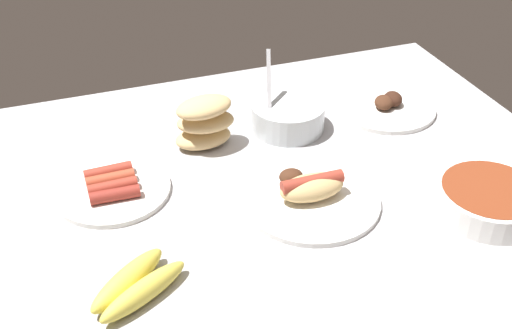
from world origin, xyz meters
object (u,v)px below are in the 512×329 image
Objects in this scene: bowl_chili at (489,198)px; plate_grilled_meat at (386,106)px; banana_bunch at (135,285)px; bowl_coleslaw at (288,115)px; bread_stack at (204,122)px; plate_sausages at (112,188)px; plate_hotdog_assembled at (311,194)px.

bowl_chili reaches higher than plate_grilled_meat.
bowl_chili is 60.91cm from banana_bunch.
bowl_coleslaw reaches higher than plate_grilled_meat.
bowl_chili is at bearing 137.97° from bread_stack.
bowl_chili is (-60.19, 26.99, 1.65)cm from plate_sausages.
plate_grilled_meat reaches higher than plate_sausages.
bread_stack reaches higher than plate_hotdog_assembled.
plate_hotdog_assembled reaches higher than plate_grilled_meat.
banana_bunch is (38.59, 36.08, -1.32)cm from bowl_coleslaw.
bowl_chili is at bearing 88.73° from plate_grilled_meat.
banana_bunch is (61.72, 36.00, 0.97)cm from plate_grilled_meat.
plate_hotdog_assembled is at bearing -24.42° from bowl_chili.
plate_hotdog_assembled reaches higher than banana_bunch.
bowl_coleslaw is at bearing -165.17° from plate_sausages.
plate_sausages is 65.99cm from bowl_chili.
bread_stack is (40.24, -36.27, 2.78)cm from bowl_chili.
banana_bunch is (60.90, -0.94, -0.75)cm from bowl_chili.
bowl_coleslaw is 0.72× the size of plate_grilled_meat.
plate_hotdog_assembled is 1.11× the size of plate_grilled_meat.
bowl_chili is 1.48× the size of bread_stack.
plate_hotdog_assembled is 37.56cm from plate_grilled_meat.
plate_sausages is 26.08cm from banana_bunch.
plate_sausages is at bearing 9.27° from plate_grilled_meat.
bowl_chili is 54.25cm from bread_stack.
plate_sausages is 39.24cm from bowl_coleslaw.
bowl_coleslaw is 52.84cm from banana_bunch.
plate_hotdog_assembled reaches higher than bowl_chili.
banana_bunch is (33.12, 11.68, 0.21)cm from plate_hotdog_assembled.
plate_hotdog_assembled is 1.55× the size of bowl_coleslaw.
plate_grilled_meat is at bearing -149.74° from banana_bunch.
bowl_coleslaw reaches higher than plate_sausages.
plate_hotdog_assembled is at bearing 117.78° from bread_stack.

